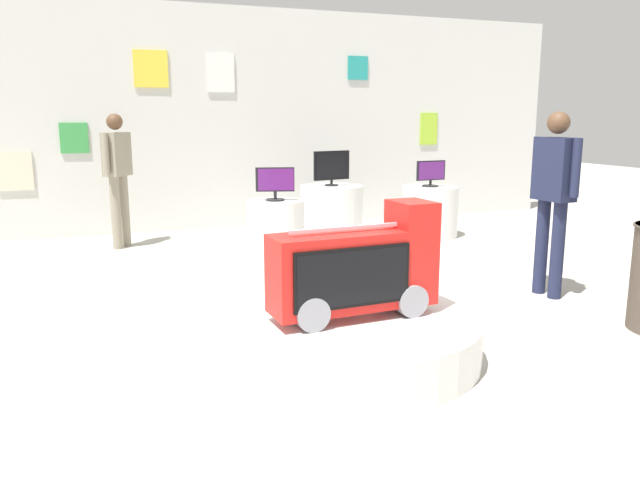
% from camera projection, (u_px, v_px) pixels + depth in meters
% --- Properties ---
extents(ground_plane, '(30.00, 30.00, 0.00)m').
position_uv_depth(ground_plane, '(371.00, 338.00, 4.71)').
color(ground_plane, '#B2ADA3').
extents(back_wall_display, '(11.10, 0.13, 3.22)m').
position_uv_depth(back_wall_display, '(226.00, 120.00, 9.14)').
color(back_wall_display, silver).
rests_on(back_wall_display, ground).
extents(main_display_pedestal, '(1.75, 1.75, 0.30)m').
position_uv_depth(main_display_pedestal, '(353.00, 337.00, 4.30)').
color(main_display_pedestal, silver).
rests_on(main_display_pedestal, ground).
extents(novelty_firetruck_tv, '(1.18, 0.45, 0.78)m').
position_uv_depth(novelty_firetruck_tv, '(357.00, 271.00, 4.21)').
color(novelty_firetruck_tv, gray).
rests_on(novelty_firetruck_tv, main_display_pedestal).
extents(display_pedestal_left_rear, '(0.67, 0.67, 0.70)m').
position_uv_depth(display_pedestal_left_rear, '(276.00, 230.00, 7.22)').
color(display_pedestal_left_rear, silver).
rests_on(display_pedestal_left_rear, ground).
extents(tv_on_left_rear, '(0.44, 0.21, 0.38)m').
position_uv_depth(tv_on_left_rear, '(275.00, 182.00, 7.11)').
color(tv_on_left_rear, black).
rests_on(tv_on_left_rear, display_pedestal_left_rear).
extents(display_pedestal_center_rear, '(0.79, 0.79, 0.70)m').
position_uv_depth(display_pedestal_center_rear, '(429.00, 211.00, 8.67)').
color(display_pedestal_center_rear, silver).
rests_on(display_pedestal_center_rear, ground).
extents(tv_on_center_rear, '(0.45, 0.22, 0.36)m').
position_uv_depth(tv_on_center_rear, '(431.00, 173.00, 8.56)').
color(tv_on_center_rear, black).
rests_on(tv_on_center_rear, display_pedestal_center_rear).
extents(display_pedestal_right_rear, '(0.89, 0.89, 0.70)m').
position_uv_depth(display_pedestal_right_rear, '(331.00, 210.00, 8.77)').
color(display_pedestal_right_rear, silver).
rests_on(display_pedestal_right_rear, ground).
extents(tv_on_right_rear, '(0.57, 0.19, 0.49)m').
position_uv_depth(tv_on_right_rear, '(332.00, 167.00, 8.64)').
color(tv_on_right_rear, black).
rests_on(tv_on_right_rear, display_pedestal_right_rear).
extents(shopper_browsing_near_truck, '(0.22, 0.56, 1.70)m').
position_uv_depth(shopper_browsing_near_truck, '(554.00, 190.00, 5.65)').
color(shopper_browsing_near_truck, '#1E233F').
rests_on(shopper_browsing_near_truck, ground).
extents(shopper_browsing_rear, '(0.38, 0.48, 1.69)m').
position_uv_depth(shopper_browsing_rear, '(118.00, 170.00, 7.80)').
color(shopper_browsing_rear, gray).
rests_on(shopper_browsing_rear, ground).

